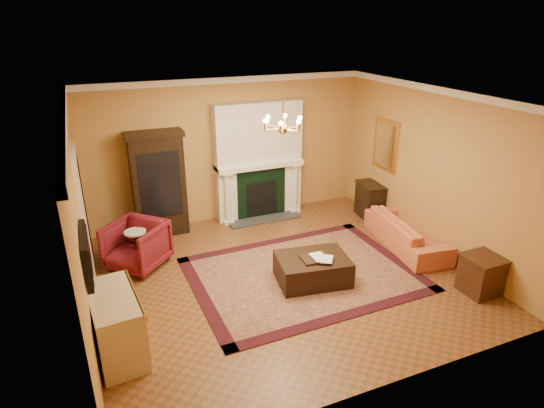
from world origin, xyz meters
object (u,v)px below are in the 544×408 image
end_table (481,276)px  leather_ottoman (313,269)px  commode (116,325)px  coral_sofa (407,228)px  wingback_armchair (136,243)px  pedestal_table (137,246)px  console_table (369,201)px  china_cabinet (159,187)px

end_table → leather_ottoman: (-2.31, 1.33, -0.07)m
commode → coral_sofa: bearing=5.5°
wingback_armchair → pedestal_table: 0.09m
end_table → wingback_armchair: bearing=149.0°
commode → console_table: bearing=19.2°
china_cabinet → commode: bearing=-108.6°
china_cabinet → pedestal_table: 1.46m
wingback_armchair → leather_ottoman: bearing=13.8°
coral_sofa → console_table: coral_sofa is taller
console_table → end_table: bearing=-84.3°
wingback_armchair → console_table: (4.98, 0.26, -0.09)m
china_cabinet → commode: china_cabinet is taller
china_cabinet → leather_ottoman: 3.52m
china_cabinet → pedestal_table: bearing=-118.5°
china_cabinet → leather_ottoman: (1.96, -2.83, -0.77)m
commode → leather_ottoman: bearing=5.4°
wingback_armchair → pedestal_table: (0.01, 0.05, -0.07)m
leather_ottoman → commode: bearing=-160.8°
wingback_armchair → coral_sofa: size_ratio=0.45×
leather_ottoman → end_table: bearing=-20.9°
china_cabinet → commode: size_ratio=1.73×
coral_sofa → wingback_armchair: bearing=83.5°
wingback_armchair → pedestal_table: bearing=126.4°
commode → console_table: (5.51, 2.44, -0.06)m
commode → coral_sofa: 5.46m
console_table → coral_sofa: bearing=-88.7°
leather_ottoman → pedestal_table: bearing=156.3°
end_table → coral_sofa: bearing=92.7°
leather_ottoman → coral_sofa: bearing=19.4°
wingback_armchair → leather_ottoman: (2.61, -1.62, -0.23)m
china_cabinet → wingback_armchair: size_ratio=2.20×
pedestal_table → commode: bearing=-103.6°
pedestal_table → leather_ottoman: bearing=-32.8°
wingback_armchair → commode: size_ratio=0.79×
coral_sofa → china_cabinet: bearing=67.6°
coral_sofa → console_table: bearing=2.1°
commode → leather_ottoman: 3.20m
china_cabinet → pedestal_table: china_cabinet is taller
console_table → leather_ottoman: console_table is taller
commode → coral_sofa: size_ratio=0.58×
console_table → leather_ottoman: size_ratio=0.64×
wingback_armchair → end_table: size_ratio=1.52×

